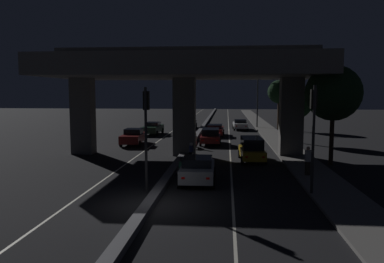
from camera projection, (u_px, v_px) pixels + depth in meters
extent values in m
plane|color=black|center=(150.00, 206.00, 16.86)|extent=(200.00, 200.00, 0.00)
cube|color=beige|center=(175.00, 129.00, 51.87)|extent=(0.12, 126.00, 0.00)
cube|color=beige|center=(229.00, 130.00, 51.18)|extent=(0.12, 126.00, 0.00)
cube|color=#4C4C51|center=(202.00, 129.00, 51.51)|extent=(0.51, 126.00, 0.30)
cube|color=#5B5956|center=(273.00, 136.00, 43.77)|extent=(2.64, 126.00, 0.15)
cube|color=#5B5956|center=(83.00, 116.00, 31.16)|extent=(1.76, 1.29, 6.30)
cube|color=#5B5956|center=(291.00, 117.00, 29.60)|extent=(1.76, 1.29, 6.30)
cube|color=#5B5956|center=(184.00, 117.00, 30.38)|extent=(1.76, 1.29, 6.30)
cube|color=#5B5956|center=(184.00, 68.00, 29.97)|extent=(21.40, 11.33, 1.56)
cube|color=#333335|center=(184.00, 52.00, 29.85)|extent=(21.40, 0.40, 0.90)
cylinder|color=black|center=(146.00, 140.00, 18.99)|extent=(0.14, 0.14, 5.37)
cube|color=black|center=(146.00, 100.00, 18.95)|extent=(0.30, 0.28, 0.95)
sphere|color=black|center=(147.00, 95.00, 19.07)|extent=(0.18, 0.18, 0.18)
sphere|color=black|center=(147.00, 100.00, 19.10)|extent=(0.18, 0.18, 0.18)
sphere|color=green|center=(147.00, 106.00, 19.13)|extent=(0.18, 0.18, 0.18)
cylinder|color=black|center=(313.00, 141.00, 18.22)|extent=(0.14, 0.14, 5.46)
cube|color=black|center=(314.00, 99.00, 18.19)|extent=(0.30, 0.28, 0.95)
sphere|color=black|center=(313.00, 93.00, 18.30)|extent=(0.18, 0.18, 0.18)
sphere|color=black|center=(313.00, 99.00, 18.33)|extent=(0.18, 0.18, 0.18)
sphere|color=green|center=(313.00, 105.00, 18.37)|extent=(0.18, 0.18, 0.18)
cylinder|color=#2D2D30|center=(257.00, 100.00, 53.61)|extent=(0.18, 0.18, 8.20)
cylinder|color=#2D2D30|center=(253.00, 72.00, 53.27)|extent=(1.50, 0.10, 0.10)
ellipsoid|color=#F2B759|center=(247.00, 73.00, 53.35)|extent=(0.56, 0.32, 0.24)
cube|color=gray|center=(198.00, 171.00, 21.21)|extent=(1.90, 4.03, 0.71)
cube|color=black|center=(198.00, 161.00, 20.95)|extent=(1.64, 1.95, 0.46)
cylinder|color=black|center=(184.00, 172.00, 22.62)|extent=(0.21, 0.65, 0.64)
cylinder|color=black|center=(214.00, 172.00, 22.48)|extent=(0.21, 0.65, 0.64)
cylinder|color=black|center=(180.00, 182.00, 20.00)|extent=(0.21, 0.65, 0.64)
cylinder|color=black|center=(213.00, 183.00, 19.87)|extent=(0.21, 0.65, 0.64)
cube|color=red|center=(183.00, 178.00, 19.26)|extent=(0.18, 0.03, 0.11)
cube|color=red|center=(208.00, 178.00, 19.16)|extent=(0.18, 0.03, 0.11)
cube|color=gold|center=(252.00, 153.00, 27.92)|extent=(1.83, 4.29, 0.64)
cube|color=black|center=(252.00, 143.00, 27.95)|extent=(1.58, 3.10, 0.81)
cylinder|color=black|center=(239.00, 154.00, 29.38)|extent=(0.23, 0.63, 0.62)
cylinder|color=black|center=(260.00, 154.00, 29.30)|extent=(0.23, 0.63, 0.62)
cylinder|color=black|center=(242.00, 160.00, 26.61)|extent=(0.23, 0.63, 0.62)
cylinder|color=black|center=(265.00, 160.00, 26.53)|extent=(0.23, 0.63, 0.62)
cube|color=red|center=(247.00, 157.00, 25.84)|extent=(0.18, 0.04, 0.11)
cube|color=red|center=(264.00, 157.00, 25.78)|extent=(0.18, 0.04, 0.11)
cube|color=#591414|center=(211.00, 138.00, 37.00)|extent=(1.91, 4.50, 0.60)
cube|color=black|center=(211.00, 132.00, 36.93)|extent=(1.67, 2.70, 0.62)
cylinder|color=black|center=(202.00, 139.00, 38.57)|extent=(0.21, 0.66, 0.66)
cylinder|color=black|center=(220.00, 139.00, 38.42)|extent=(0.21, 0.66, 0.66)
cylinder|color=black|center=(200.00, 143.00, 35.64)|extent=(0.21, 0.66, 0.66)
cylinder|color=black|center=(220.00, 143.00, 35.48)|extent=(0.21, 0.66, 0.66)
cube|color=red|center=(203.00, 140.00, 34.81)|extent=(0.18, 0.03, 0.11)
cube|color=red|center=(217.00, 141.00, 34.71)|extent=(0.18, 0.03, 0.11)
cube|color=#591414|center=(215.00, 131.00, 44.20)|extent=(1.98, 4.81, 0.62)
cube|color=black|center=(215.00, 126.00, 43.91)|extent=(1.70, 2.33, 0.43)
cylinder|color=black|center=(208.00, 132.00, 45.89)|extent=(0.21, 0.64, 0.64)
cylinder|color=black|center=(223.00, 132.00, 45.68)|extent=(0.21, 0.64, 0.64)
cylinder|color=black|center=(206.00, 134.00, 42.78)|extent=(0.21, 0.64, 0.64)
cylinder|color=black|center=(223.00, 135.00, 42.57)|extent=(0.21, 0.64, 0.64)
cube|color=red|center=(208.00, 132.00, 41.90)|extent=(0.18, 0.03, 0.11)
cube|color=red|center=(220.00, 132.00, 41.75)|extent=(0.18, 0.03, 0.11)
cube|color=silver|center=(240.00, 125.00, 51.60)|extent=(1.94, 4.47, 0.66)
cube|color=black|center=(240.00, 121.00, 51.43)|extent=(1.63, 1.82, 0.43)
cylinder|color=black|center=(233.00, 126.00, 53.13)|extent=(0.22, 0.61, 0.61)
cylinder|color=black|center=(245.00, 126.00, 53.03)|extent=(0.22, 0.61, 0.61)
cylinder|color=black|center=(234.00, 128.00, 50.23)|extent=(0.22, 0.61, 0.61)
cylinder|color=black|center=(247.00, 128.00, 50.13)|extent=(0.22, 0.61, 0.61)
cube|color=red|center=(236.00, 126.00, 49.43)|extent=(0.18, 0.04, 0.11)
cube|color=red|center=(246.00, 126.00, 49.36)|extent=(0.18, 0.04, 0.11)
cube|color=#591414|center=(134.00, 138.00, 36.69)|extent=(2.00, 4.81, 0.76)
cube|color=black|center=(134.00, 131.00, 36.75)|extent=(1.67, 1.96, 0.51)
cylinder|color=black|center=(140.00, 144.00, 35.13)|extent=(0.22, 0.62, 0.61)
cylinder|color=black|center=(121.00, 144.00, 35.23)|extent=(0.22, 0.62, 0.61)
cylinder|color=black|center=(146.00, 140.00, 38.24)|extent=(0.22, 0.62, 0.61)
cylinder|color=black|center=(128.00, 139.00, 38.34)|extent=(0.22, 0.62, 0.61)
cube|color=white|center=(144.00, 136.00, 39.03)|extent=(0.18, 0.04, 0.11)
cube|color=white|center=(132.00, 136.00, 39.10)|extent=(0.18, 0.04, 0.11)
cube|color=black|center=(153.00, 129.00, 45.55)|extent=(2.00, 4.85, 0.74)
cube|color=black|center=(153.00, 124.00, 45.60)|extent=(1.66, 1.98, 0.44)
cylinder|color=black|center=(157.00, 133.00, 43.91)|extent=(0.23, 0.67, 0.66)
cylinder|color=black|center=(142.00, 133.00, 44.15)|extent=(0.23, 0.67, 0.66)
cylinder|color=black|center=(163.00, 131.00, 47.02)|extent=(0.23, 0.67, 0.66)
cylinder|color=black|center=(149.00, 130.00, 47.26)|extent=(0.23, 0.67, 0.66)
cube|color=white|center=(162.00, 128.00, 47.84)|extent=(0.18, 0.04, 0.11)
cube|color=white|center=(152.00, 128.00, 48.01)|extent=(0.18, 0.04, 0.11)
cube|color=#515459|center=(189.00, 123.00, 53.73)|extent=(1.80, 4.28, 0.74)
cube|color=black|center=(189.00, 119.00, 53.66)|extent=(1.56, 2.57, 0.62)
cylinder|color=black|center=(194.00, 127.00, 52.29)|extent=(0.21, 0.65, 0.65)
cylinder|color=black|center=(182.00, 127.00, 52.47)|extent=(0.21, 0.65, 0.65)
cylinder|color=black|center=(196.00, 125.00, 55.07)|extent=(0.21, 0.65, 0.65)
cylinder|color=black|center=(185.00, 125.00, 55.25)|extent=(0.21, 0.65, 0.65)
cube|color=white|center=(195.00, 123.00, 55.79)|extent=(0.18, 0.03, 0.11)
cube|color=white|center=(187.00, 123.00, 55.92)|extent=(0.18, 0.03, 0.11)
cylinder|color=black|center=(184.00, 173.00, 22.33)|extent=(0.12, 0.57, 0.57)
cylinder|color=black|center=(179.00, 179.00, 20.97)|extent=(0.14, 0.58, 0.57)
cube|color=silver|center=(182.00, 172.00, 21.62)|extent=(0.32, 1.07, 0.32)
cylinder|color=#26593F|center=(182.00, 166.00, 21.58)|extent=(0.34, 0.34, 0.46)
sphere|color=black|center=(181.00, 160.00, 21.55)|extent=(0.24, 0.24, 0.24)
cube|color=red|center=(179.00, 175.00, 20.90)|extent=(0.08, 0.04, 0.08)
cylinder|color=black|center=(192.00, 155.00, 28.54)|extent=(0.09, 0.63, 0.63)
cylinder|color=black|center=(191.00, 158.00, 27.28)|extent=(0.11, 0.63, 0.63)
cube|color=black|center=(191.00, 154.00, 27.89)|extent=(0.25, 0.97, 0.32)
cylinder|color=navy|center=(191.00, 149.00, 27.85)|extent=(0.32, 0.32, 0.47)
sphere|color=silver|center=(191.00, 144.00, 27.81)|extent=(0.24, 0.24, 0.24)
cube|color=red|center=(190.00, 155.00, 27.21)|extent=(0.08, 0.03, 0.08)
cylinder|color=black|center=(195.00, 144.00, 35.06)|extent=(0.10, 0.53, 0.53)
cylinder|color=black|center=(195.00, 146.00, 33.68)|extent=(0.12, 0.53, 0.53)
cube|color=maroon|center=(195.00, 143.00, 34.35)|extent=(0.27, 1.07, 0.32)
cylinder|color=beige|center=(195.00, 138.00, 34.30)|extent=(0.33, 0.33, 0.53)
sphere|color=black|center=(195.00, 134.00, 34.26)|extent=(0.24, 0.24, 0.24)
cube|color=red|center=(195.00, 144.00, 33.60)|extent=(0.08, 0.03, 0.08)
cylinder|color=#2D261E|center=(308.00, 168.00, 22.51)|extent=(0.34, 0.34, 0.83)
cylinder|color=beige|center=(308.00, 156.00, 22.44)|extent=(0.39, 0.39, 0.69)
sphere|color=tan|center=(308.00, 148.00, 22.39)|extent=(0.22, 0.22, 0.22)
cylinder|color=#2D2116|center=(332.00, 140.00, 26.26)|extent=(0.31, 0.31, 3.62)
sphere|color=black|center=(333.00, 93.00, 25.93)|extent=(3.87, 3.87, 3.87)
cylinder|color=#2D2116|center=(296.00, 129.00, 38.01)|extent=(0.36, 0.36, 2.85)
sphere|color=black|center=(297.00, 104.00, 37.75)|extent=(2.97, 2.97, 2.97)
cylinder|color=#38281C|center=(279.00, 115.00, 51.98)|extent=(0.44, 0.44, 3.99)
sphere|color=black|center=(279.00, 92.00, 51.65)|extent=(3.25, 3.25, 3.25)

